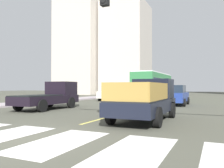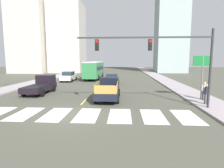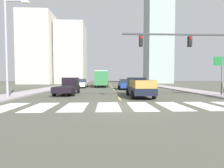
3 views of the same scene
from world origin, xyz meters
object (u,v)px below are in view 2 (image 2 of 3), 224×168
pedestrian_waiting (207,92)px  sedan_far (69,76)px  traffic_signal_gantry (166,53)px  city_bus (94,69)px  direction_sign_green (202,68)px  pedestrian_walking (204,89)px  pickup_dark (42,85)px  sedan_near_right (112,79)px  pickup_stakebed (108,89)px

pedestrian_waiting → sedan_far: bearing=108.4°
traffic_signal_gantry → city_bus: bearing=112.4°
direction_sign_green → pedestrian_waiting: direction_sign_green is taller
city_bus → direction_sign_green: 22.45m
pedestrian_walking → pickup_dark: bearing=-7.1°
sedan_far → pedestrian_walking: 22.05m
pickup_dark → sedan_far: bearing=88.2°
sedan_far → pedestrian_walking: pedestrian_walking is taller
direction_sign_green → sedan_near_right: bearing=131.6°
pickup_dark → pedestrian_waiting: (15.98, -4.90, 0.20)m
sedan_far → traffic_signal_gantry: 21.50m
pickup_dark → sedan_far: 11.11m
pickup_dark → sedan_far: size_ratio=1.18×
city_bus → traffic_signal_gantry: 23.38m
sedan_far → traffic_signal_gantry: (12.60, -17.08, 3.38)m
pickup_stakebed → pickup_dark: same height
city_bus → sedan_near_right: size_ratio=2.45×
sedan_far → traffic_signal_gantry: bearing=-53.9°
direction_sign_green → pedestrian_waiting: (-0.40, -2.06, -1.92)m
pickup_dark → pedestrian_waiting: 16.71m
city_bus → pedestrian_walking: city_bus is taller
pickup_stakebed → sedan_far: bearing=120.0°
sedan_far → pedestrian_walking: (16.70, -14.40, 0.26)m
direction_sign_green → pickup_dark: bearing=170.2°
pickup_dark → sedan_near_right: 10.37m
pickup_dark → city_bus: city_bus is taller
city_bus → pedestrian_waiting: 23.95m
sedan_far → city_bus: bearing=49.5°
pickup_stakebed → sedan_far: 15.84m
sedan_far → pedestrian_waiting: 22.77m
city_bus → pedestrian_waiting: size_ratio=6.59×
direction_sign_green → pedestrian_walking: size_ratio=2.56×
pickup_stakebed → pedestrian_waiting: (8.20, -2.32, 0.18)m
pickup_dark → city_bus: (3.53, 15.54, 1.03)m
pickup_stakebed → pedestrian_waiting: size_ratio=3.17×
direction_sign_green → traffic_signal_gantry: bearing=-141.8°
sedan_far → pickup_dark: bearing=-89.2°
sedan_near_right → direction_sign_green: size_ratio=1.05×
city_bus → traffic_signal_gantry: (8.85, -21.52, 2.29)m
sedan_far → pedestrian_waiting: size_ratio=2.68×
sedan_near_right → pedestrian_walking: size_ratio=2.68×
traffic_signal_gantry → pickup_dark: bearing=154.2°
sedan_near_right → sedan_far: (-7.76, 3.98, 0.00)m
pickup_stakebed → traffic_signal_gantry: 6.61m
sedan_far → traffic_signal_gantry: traffic_signal_gantry is taller
sedan_far → direction_sign_green: bearing=-40.4°
pickup_dark → sedan_far: pickup_dark is taller
sedan_near_right → sedan_far: 8.72m
pickup_stakebed → direction_sign_green: 8.86m
city_bus → sedan_far: size_ratio=2.45×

